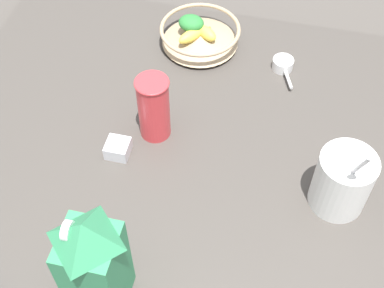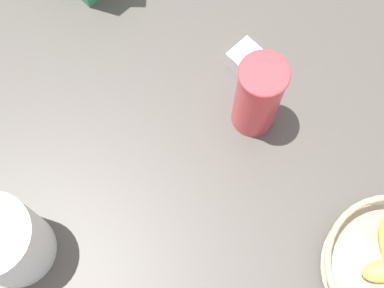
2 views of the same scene
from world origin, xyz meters
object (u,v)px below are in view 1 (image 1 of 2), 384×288
Objects in this scene: fruit_bowl at (199,34)px; spice_jar at (118,149)px; milk_carton at (94,263)px; drinking_cup at (154,107)px; yogurt_tub at (343,179)px.

fruit_bowl is 0.40m from spice_jar.
milk_carton is 1.61× the size of drinking_cup.
milk_carton is 0.34m from spice_jar.
drinking_cup is at bearing -5.89° from fruit_bowl.
spice_jar is (0.08, -0.06, -0.07)m from drinking_cup.
spice_jar is at bearing -166.82° from milk_carton.
milk_carton is at bearing 13.18° from spice_jar.
spice_jar is (0.38, -0.09, -0.02)m from fruit_bowl.
milk_carton reaches higher than fruit_bowl.
fruit_bowl is at bearing 174.11° from drinking_cup.
milk_carton is 0.50m from yogurt_tub.
drinking_cup is (-0.39, -0.01, -0.05)m from milk_carton.
fruit_bowl is 4.11× the size of spice_jar.
yogurt_tub is 1.45× the size of drinking_cup.
yogurt_tub is (0.40, 0.38, 0.04)m from fruit_bowl.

